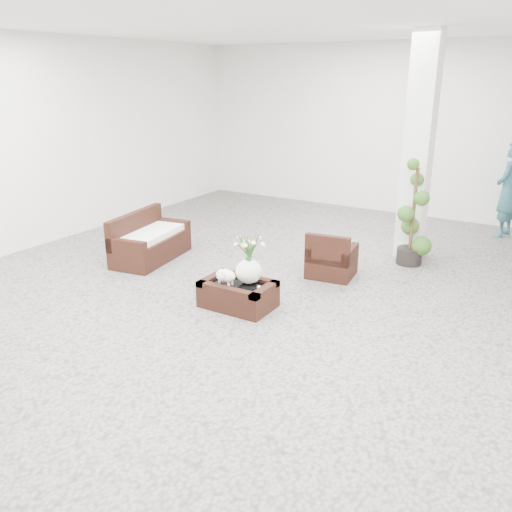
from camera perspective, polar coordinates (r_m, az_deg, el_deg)
The scene contains 10 objects.
ground at distance 7.11m, azimuth 0.42°, elevation -4.50°, with size 11.00×11.00×0.00m, color gray.
column at distance 8.74m, azimuth 17.15°, elevation 11.04°, with size 0.40×0.40×3.50m, color white.
coffee_table at distance 6.79m, azimuth -1.94°, elevation -4.25°, with size 0.90×0.60×0.31m, color #33170F.
sheep_figurine at distance 6.68m, azimuth -3.30°, elevation -2.27°, with size 0.28×0.23×0.21m, color white.
planter_narcissus at distance 6.62m, azimuth -0.80°, elevation 0.29°, with size 0.44×0.44×0.80m, color white, non-canonical shape.
tealight at distance 6.59m, azimuth 0.32°, elevation -3.36°, with size 0.04×0.04×0.03m, color white.
armchair at distance 7.84m, azimuth 8.22°, elevation 0.27°, with size 0.65×0.62×0.69m, color #33170F.
loveseat at distance 8.63m, azimuth -11.33°, elevation 2.05°, with size 1.41×0.68×0.75m, color #33170F.
topiary at distance 8.47m, azimuth 16.64°, elevation 4.40°, with size 0.44×0.44×1.63m, color #2B4E19, non-canonical shape.
shopper at distance 10.65m, azimuth 25.60°, elevation 6.47°, with size 0.63×0.41×1.73m, color #2C5962.
Camera 1 is at (3.34, -5.61, 2.84)m, focal length 37.02 mm.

